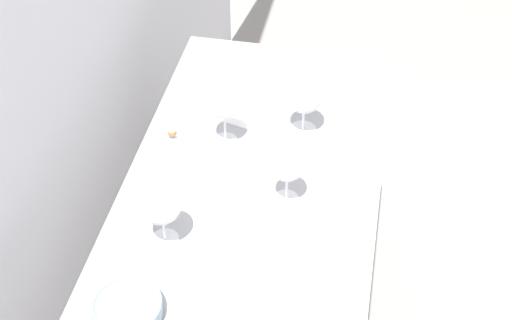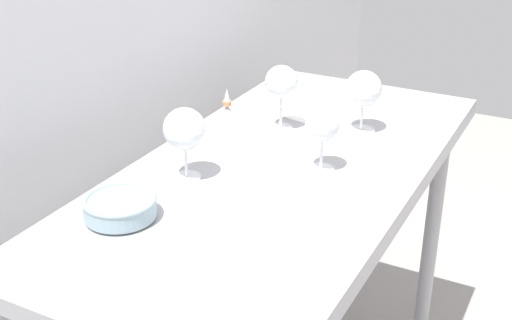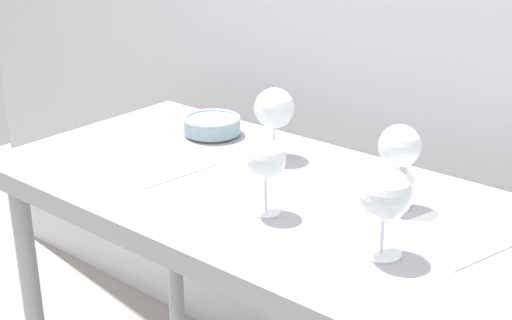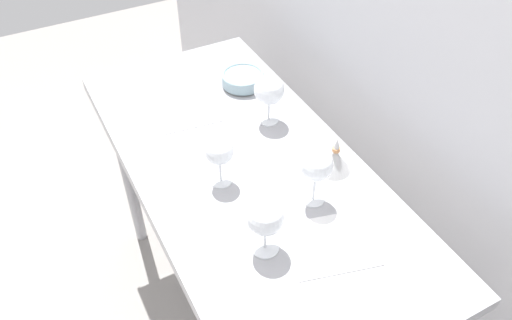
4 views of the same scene
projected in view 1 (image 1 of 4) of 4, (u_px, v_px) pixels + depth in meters
back_wall at (27, 48)px, 1.65m from camera, size 3.80×0.04×2.60m
steel_counter at (247, 231)px, 1.92m from camera, size 1.40×0.65×0.90m
wine_glass_far_right at (224, 104)px, 1.93m from camera, size 0.09×0.09×0.18m
wine_glass_near_center at (287, 167)px, 1.78m from camera, size 0.08×0.08×0.16m
wine_glass_near_right at (305, 97)px, 1.97m from camera, size 0.10×0.10×0.17m
wine_glass_far_left at (161, 205)px, 1.68m from camera, size 0.10×0.10×0.17m
tasting_sheet_upper at (246, 306)px, 1.62m from camera, size 0.17×0.23×0.00m
tasting_sheet_lower at (253, 108)px, 2.12m from camera, size 0.24×0.26×0.00m
tasting_bowl at (127, 308)px, 1.58m from camera, size 0.15×0.15×0.05m
decanter_funnel at (173, 144)px, 1.96m from camera, size 0.11×0.11×0.12m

